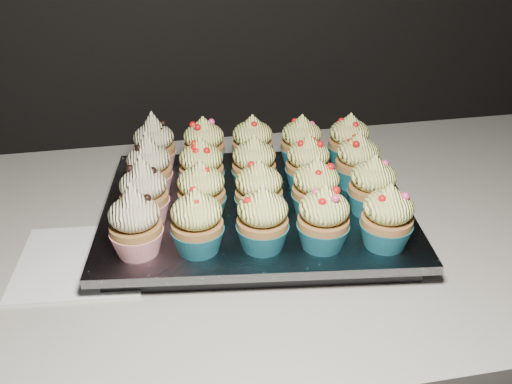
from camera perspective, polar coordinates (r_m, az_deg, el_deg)
worktop at (r=0.81m, az=-14.86°, el=-5.55°), size 2.44×0.64×0.04m
napkin at (r=0.76m, az=-17.01°, el=-6.63°), size 0.17×0.17×0.00m
baking_tray at (r=0.80m, az=0.00°, el=-2.45°), size 0.42×0.34×0.02m
foil_lining at (r=0.79m, az=0.00°, el=-1.40°), size 0.45×0.37×0.01m
cupcake_0 at (r=0.68m, az=-11.98°, el=-3.10°), size 0.06×0.06×0.10m
cupcake_1 at (r=0.67m, az=-5.91°, el=-3.10°), size 0.06×0.06×0.08m
cupcake_2 at (r=0.67m, az=0.66°, el=-2.83°), size 0.06×0.06×0.08m
cupcake_3 at (r=0.68m, az=6.76°, el=-2.71°), size 0.06×0.06×0.08m
cupcake_4 at (r=0.69m, az=12.98°, el=-2.56°), size 0.06×0.06×0.08m
cupcake_5 at (r=0.74m, az=-11.13°, el=-0.13°), size 0.06×0.06×0.10m
cupcake_6 at (r=0.73m, az=-5.47°, el=-0.05°), size 0.06×0.06×0.08m
cupcake_7 at (r=0.73m, az=0.28°, el=-0.01°), size 0.06×0.06×0.08m
cupcake_8 at (r=0.74m, az=5.99°, el=0.30°), size 0.06×0.06×0.08m
cupcake_9 at (r=0.76m, az=11.55°, el=0.51°), size 0.06×0.06×0.08m
cupcake_10 at (r=0.80m, az=-10.62°, el=2.40°), size 0.06×0.06×0.10m
cupcake_11 at (r=0.80m, az=-5.47°, el=2.41°), size 0.06×0.06×0.08m
cupcake_12 at (r=0.80m, az=-0.19°, el=2.68°), size 0.06×0.06×0.08m
cupcake_13 at (r=0.80m, az=5.20°, el=2.78°), size 0.06×0.06×0.08m
cupcake_14 at (r=0.82m, az=10.08°, el=2.98°), size 0.06×0.06×0.08m
cupcake_15 at (r=0.87m, az=-10.13°, el=4.62°), size 0.06×0.06×0.10m
cupcake_16 at (r=0.86m, az=-5.22°, el=4.68°), size 0.06×0.06×0.08m
cupcake_17 at (r=0.87m, az=-0.35°, el=4.89°), size 0.06×0.06×0.08m
cupcake_18 at (r=0.87m, az=4.54°, el=4.90°), size 0.06×0.06×0.08m
cupcake_19 at (r=0.88m, az=9.26°, el=5.01°), size 0.06×0.06×0.08m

